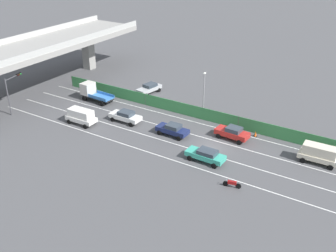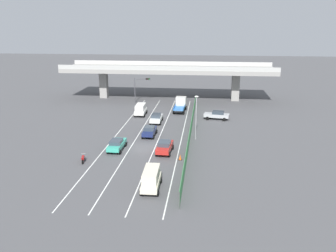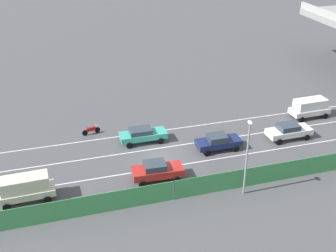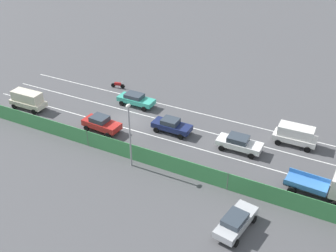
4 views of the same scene
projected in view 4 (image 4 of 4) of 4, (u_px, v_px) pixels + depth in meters
name	position (u px, v px, depth m)	size (l,w,h in m)	color
ground_plane	(127.00, 119.00, 46.80)	(300.00, 300.00, 0.00)	#4C4C4F
lane_line_left_edge	(200.00, 113.00, 48.02)	(0.14, 49.97, 0.01)	silver
lane_line_mid_left	(188.00, 127.00, 45.38)	(0.14, 49.97, 0.01)	silver
lane_line_mid_right	(174.00, 142.00, 42.75)	(0.14, 49.97, 0.01)	silver
lane_line_right_edge	(159.00, 159.00, 40.11)	(0.14, 49.97, 0.01)	silver
green_fence	(152.00, 158.00, 38.64)	(0.10, 46.07, 1.82)	#3D8E4C
car_van_cream	(28.00, 99.00, 48.42)	(2.06, 4.59, 2.23)	beige
car_sedan_white	(239.00, 143.00, 40.95)	(2.05, 4.64, 1.63)	white
car_sedan_navy	(171.00, 125.00, 43.97)	(1.98, 4.38, 1.61)	navy
car_taxi_teal	(136.00, 99.00, 49.27)	(1.97, 4.68, 1.54)	teal
car_van_white	(295.00, 134.00, 41.75)	(2.14, 4.42, 2.14)	silver
car_sedan_red	(101.00, 123.00, 44.24)	(2.19, 4.47, 1.71)	red
flatbed_truck_blue	(331.00, 187.00, 34.34)	(2.47, 5.51, 2.68)	black
motorcycle	(118.00, 85.00, 53.76)	(0.67, 1.93, 0.93)	black
parked_wagon_silver	(236.00, 221.00, 31.48)	(4.73, 2.48, 1.57)	#B2B5B7
street_lamp	(130.00, 129.00, 37.07)	(0.60, 0.36, 6.74)	gray
traffic_cone	(72.00, 132.00, 43.69)	(0.47, 0.47, 0.75)	orange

